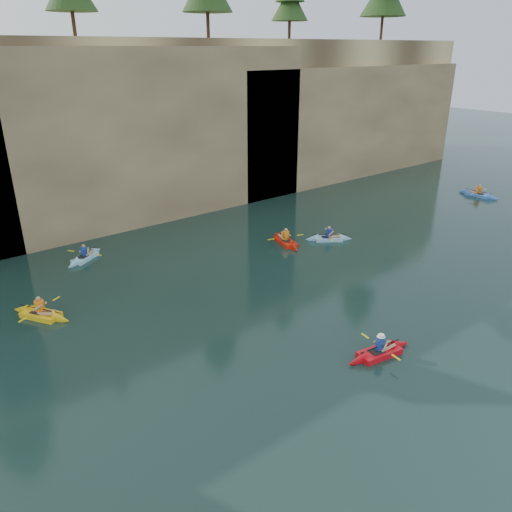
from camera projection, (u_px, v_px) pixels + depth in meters
ground at (421, 393)px, 17.10m from camera, size 160.00×160.00×0.00m
cliff at (78, 120)px, 36.41m from camera, size 70.00×16.00×12.00m
cliff_slab_center at (151, 135)px, 32.34m from camera, size 24.00×2.40×11.40m
cliff_slab_east at (355, 121)px, 44.12m from camera, size 26.00×2.40×9.84m
sea_cave_center at (71, 215)px, 30.01m from camera, size 3.50×1.00×3.20m
sea_cave_east at (254, 171)px, 37.80m from camera, size 5.00×1.00×4.50m
main_kayaker at (379, 352)px, 19.12m from camera, size 3.16×2.11×1.15m
kayaker_ltblue_near at (329, 238)px, 30.50m from camera, size 2.75×2.26×1.14m
kayaker_red_far at (286, 241)px, 30.03m from camera, size 2.30×3.34×1.20m
kayaker_yellow at (41, 314)px, 21.82m from camera, size 2.22×3.00×1.25m
kayaker_ltblue_mid at (85, 257)px, 27.78m from camera, size 2.83×2.14×1.11m
kayaker_blue_east at (478, 194)px, 39.51m from camera, size 2.36×3.39×1.20m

